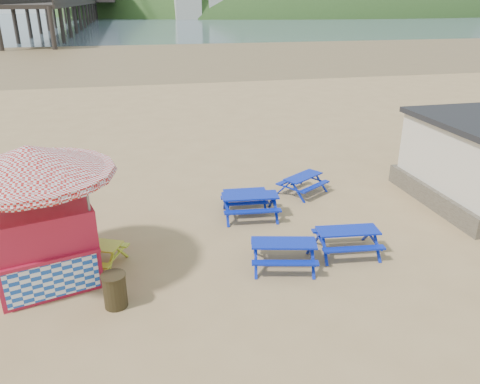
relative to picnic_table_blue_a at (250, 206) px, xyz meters
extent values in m
plane|color=tan|center=(-0.25, -1.60, -0.41)|extent=(400.00, 400.00, 0.00)
plane|color=olive|center=(-0.25, 53.40, -0.40)|extent=(400.00, 400.00, 0.00)
plane|color=#4D606E|center=(-0.25, 168.40, -0.40)|extent=(400.00, 400.00, 0.00)
cube|color=#05089A|center=(0.00, 0.00, 0.38)|extent=(2.00, 0.94, 0.05)
cube|color=#05089A|center=(0.06, 0.64, 0.08)|extent=(1.95, 0.46, 0.05)
cube|color=#05089A|center=(-0.06, -0.64, 0.08)|extent=(1.95, 0.46, 0.05)
cube|color=#05089A|center=(0.00, 0.79, 0.22)|extent=(1.58, 0.72, 0.04)
cube|color=#05089A|center=(0.04, 1.30, -0.02)|extent=(1.55, 0.33, 0.04)
cube|color=#05089A|center=(-0.04, 0.28, -0.02)|extent=(1.55, 0.33, 0.04)
cube|color=#05089A|center=(2.54, 1.64, 0.28)|extent=(1.78, 1.48, 0.05)
cube|color=#05089A|center=(2.23, 2.11, 0.02)|extent=(1.55, 1.12, 0.05)
cube|color=#05089A|center=(2.85, 1.17, 0.02)|extent=(1.55, 1.12, 0.05)
cube|color=#05089A|center=(0.13, -3.41, 0.33)|extent=(1.94, 1.11, 0.05)
cube|color=#05089A|center=(0.27, -2.82, 0.05)|extent=(1.83, 0.67, 0.05)
cube|color=#05089A|center=(-0.01, -4.00, 0.05)|extent=(1.83, 0.67, 0.05)
cube|color=#05089A|center=(2.22, -3.10, 0.33)|extent=(1.89, 0.90, 0.05)
cube|color=#05089A|center=(2.28, -2.50, 0.05)|extent=(1.84, 0.45, 0.05)
cube|color=#05089A|center=(2.15, -3.70, 0.05)|extent=(1.84, 0.45, 0.05)
cube|color=#98CA2C|center=(-5.21, -2.20, 0.31)|extent=(1.89, 1.36, 0.05)
cube|color=#98CA2C|center=(-4.96, -1.67, 0.03)|extent=(1.70, 0.96, 0.05)
cube|color=#98CA2C|center=(-5.45, -2.73, 0.03)|extent=(1.70, 0.96, 0.05)
cube|color=#A71630|center=(-6.32, -2.55, 0.70)|extent=(3.01, 3.01, 2.22)
cube|color=#A71630|center=(-5.97, -3.77, 0.76)|extent=(2.38, 0.76, 0.09)
cube|color=#194CB2|center=(-5.98, -3.74, 0.20)|extent=(2.15, 0.64, 1.00)
cone|color=silver|center=(-6.32, -2.55, 2.98)|extent=(5.20, 5.20, 0.78)
cylinder|color=silver|center=(-6.32, -2.55, 2.59)|extent=(5.06, 5.06, 0.20)
cylinder|color=#332915|center=(-4.50, -4.30, 0.03)|extent=(0.57, 0.57, 0.87)
cylinder|color=#332915|center=(-4.50, -4.30, 0.47)|extent=(0.61, 0.61, 0.04)
cube|color=black|center=(-18.25, 173.40, 5.59)|extent=(9.00, 220.00, 0.60)
ellipsoid|color=#2D4C1E|center=(89.75, 228.40, -10.41)|extent=(264.00, 144.00, 108.00)
camera|label=1|loc=(-3.65, -14.42, 6.67)|focal=35.00mm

